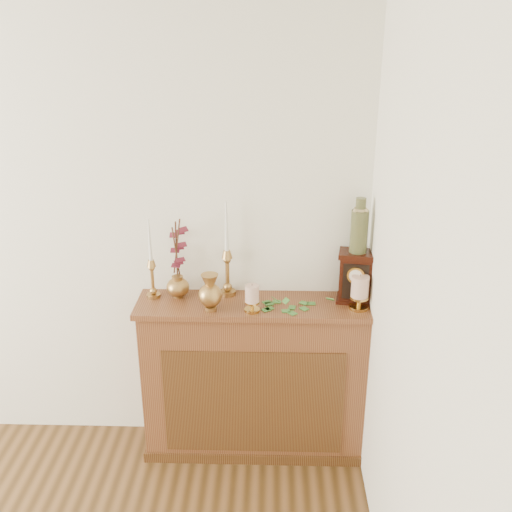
{
  "coord_description": "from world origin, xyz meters",
  "views": [
    {
      "loc": [
        1.49,
        -0.72,
        2.34
      ],
      "look_at": [
        1.41,
        2.05,
        1.21
      ],
      "focal_mm": 42.0,
      "sensor_mm": 36.0,
      "label": 1
    }
  ],
  "objects_px": {
    "bud_vase": "(210,293)",
    "ginger_jar": "(179,260)",
    "candlestick_center": "(227,265)",
    "ceramic_vase": "(359,228)",
    "mantel_clock": "(356,277)",
    "candlestick_left": "(152,272)"
  },
  "relations": [
    {
      "from": "candlestick_left",
      "to": "ceramic_vase",
      "type": "bearing_deg",
      "value": -0.66
    },
    {
      "from": "bud_vase",
      "to": "ginger_jar",
      "type": "distance_m",
      "value": 0.28
    },
    {
      "from": "candlestick_left",
      "to": "ceramic_vase",
      "type": "height_order",
      "value": "ceramic_vase"
    },
    {
      "from": "bud_vase",
      "to": "ginger_jar",
      "type": "relative_size",
      "value": 0.44
    },
    {
      "from": "ginger_jar",
      "to": "candlestick_left",
      "type": "bearing_deg",
      "value": -164.46
    },
    {
      "from": "candlestick_center",
      "to": "bud_vase",
      "type": "height_order",
      "value": "candlestick_center"
    },
    {
      "from": "candlestick_left",
      "to": "mantel_clock",
      "type": "height_order",
      "value": "candlestick_left"
    },
    {
      "from": "candlestick_center",
      "to": "ginger_jar",
      "type": "bearing_deg",
      "value": -178.25
    },
    {
      "from": "ginger_jar",
      "to": "mantel_clock",
      "type": "xyz_separation_m",
      "value": [
        0.93,
        -0.05,
        -0.07
      ]
    },
    {
      "from": "candlestick_center",
      "to": "ceramic_vase",
      "type": "height_order",
      "value": "ceramic_vase"
    },
    {
      "from": "bud_vase",
      "to": "ceramic_vase",
      "type": "height_order",
      "value": "ceramic_vase"
    },
    {
      "from": "ginger_jar",
      "to": "ceramic_vase",
      "type": "bearing_deg",
      "value": -3.13
    },
    {
      "from": "candlestick_center",
      "to": "candlestick_left",
      "type": "bearing_deg",
      "value": -173.3
    },
    {
      "from": "ginger_jar",
      "to": "candlestick_center",
      "type": "bearing_deg",
      "value": 1.75
    },
    {
      "from": "bud_vase",
      "to": "ceramic_vase",
      "type": "relative_size",
      "value": 0.69
    },
    {
      "from": "candlestick_center",
      "to": "bud_vase",
      "type": "relative_size",
      "value": 2.64
    },
    {
      "from": "ginger_jar",
      "to": "ceramic_vase",
      "type": "height_order",
      "value": "ceramic_vase"
    },
    {
      "from": "ceramic_vase",
      "to": "candlestick_center",
      "type": "bearing_deg",
      "value": 175.03
    },
    {
      "from": "candlestick_center",
      "to": "bud_vase",
      "type": "bearing_deg",
      "value": -111.72
    },
    {
      "from": "ginger_jar",
      "to": "ceramic_vase",
      "type": "xyz_separation_m",
      "value": [
        0.93,
        -0.05,
        0.2
      ]
    },
    {
      "from": "ginger_jar",
      "to": "mantel_clock",
      "type": "relative_size",
      "value": 1.63
    },
    {
      "from": "bud_vase",
      "to": "candlestick_center",
      "type": "bearing_deg",
      "value": 68.28
    }
  ]
}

